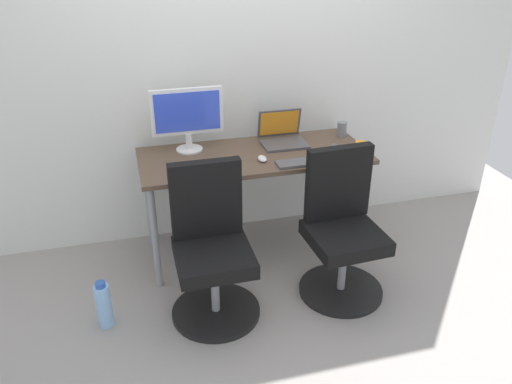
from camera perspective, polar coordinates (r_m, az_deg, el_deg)
ground_plane at (r=3.86m, az=-0.19°, el=-6.18°), size 5.28×5.28×0.00m
back_wall at (r=3.70m, az=-1.85°, el=14.34°), size 4.40×0.04×2.60m
desk at (r=3.53m, az=-0.21°, el=3.09°), size 1.54×0.64×0.76m
office_chair_left at (r=3.08m, az=-4.90°, el=-6.37°), size 0.54×0.54×0.94m
office_chair_right at (r=3.29m, az=9.41°, el=-4.25°), size 0.54×0.54×0.94m
water_bottle_on_floor at (r=3.23m, az=-16.39°, el=-11.84°), size 0.09×0.09×0.31m
desktop_monitor at (r=3.50m, az=-7.56°, el=8.37°), size 0.48×0.18×0.43m
open_laptop at (r=3.67m, az=2.91°, el=6.23°), size 0.31×0.27×0.22m
keyboard_by_monitor at (r=3.23m, az=-5.96°, el=2.24°), size 0.34×0.12×0.02m
keyboard_by_laptop at (r=3.36m, az=5.11°, el=3.26°), size 0.34×0.12×0.02m
mouse_by_monitor at (r=3.38m, az=0.69°, el=3.69°), size 0.06×0.10×0.03m
mouse_by_laptop at (r=3.61m, az=8.68°, el=4.94°), size 0.06×0.10×0.03m
coffee_mug at (r=3.53m, az=11.45°, el=4.71°), size 0.08×0.08×0.09m
pen_cup at (r=3.85m, az=9.43°, el=6.85°), size 0.07×0.07×0.10m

